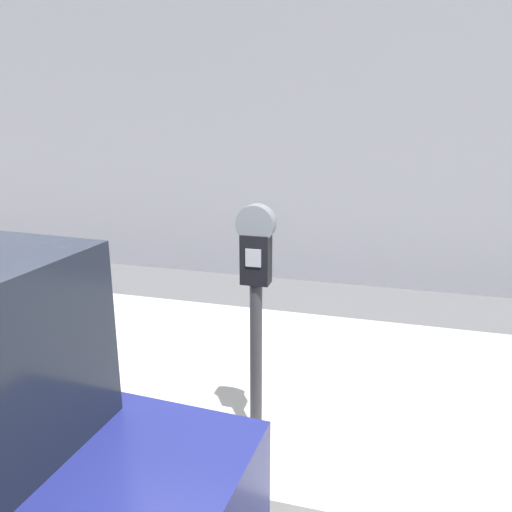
# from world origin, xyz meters

# --- Properties ---
(sidewalk) EXTENTS (24.00, 2.80, 0.15)m
(sidewalk) POSITION_xyz_m (0.00, 2.20, 0.07)
(sidewalk) COLOR #ADAAA3
(sidewalk) RESTS_ON ground_plane
(building_facade) EXTENTS (24.00, 0.30, 6.85)m
(building_facade) POSITION_xyz_m (0.00, 5.30, 3.43)
(building_facade) COLOR gray
(building_facade) RESTS_ON ground_plane
(parking_meter) EXTENTS (0.23, 0.12, 1.63)m
(parking_meter) POSITION_xyz_m (0.40, 1.27, 1.22)
(parking_meter) COLOR #2D2D30
(parking_meter) RESTS_ON sidewalk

